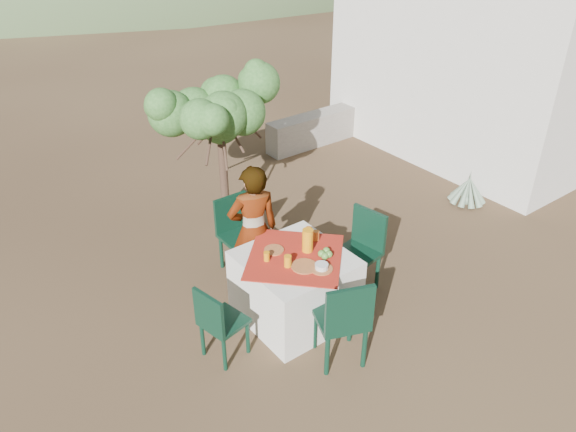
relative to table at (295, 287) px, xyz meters
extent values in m
plane|color=#342317|center=(-0.17, 0.01, -0.38)|extent=(160.00, 160.00, 0.00)
cube|color=white|center=(0.00, 0.00, 0.00)|extent=(1.02, 1.02, 0.75)
cube|color=#9E2D17|center=(0.00, 0.00, 0.38)|extent=(1.30, 1.30, 0.01)
cylinder|color=black|center=(-0.17, 0.87, -0.15)|extent=(0.04, 0.04, 0.45)
cylinder|color=black|center=(0.17, 0.87, -0.15)|extent=(0.04, 0.04, 0.45)
cylinder|color=black|center=(-0.17, 1.21, -0.15)|extent=(0.04, 0.04, 0.45)
cylinder|color=black|center=(0.17, 1.21, -0.15)|extent=(0.04, 0.04, 0.45)
cube|color=black|center=(0.00, 1.04, 0.07)|extent=(0.42, 0.42, 0.04)
cube|color=black|center=(0.00, 1.23, 0.31)|extent=(0.42, 0.04, 0.44)
cylinder|color=black|center=(0.21, -0.64, -0.14)|extent=(0.05, 0.05, 0.49)
cylinder|color=black|center=(-0.14, -0.50, -0.14)|extent=(0.05, 0.05, 0.49)
cylinder|color=black|center=(0.07, -0.98, -0.14)|extent=(0.05, 0.05, 0.49)
cylinder|color=black|center=(-0.27, -0.84, -0.14)|extent=(0.05, 0.05, 0.49)
cube|color=black|center=(-0.03, -0.74, 0.11)|extent=(0.59, 0.59, 0.04)
cube|color=black|center=(-0.11, -0.93, 0.37)|extent=(0.44, 0.21, 0.48)
cylinder|color=black|center=(-0.70, -0.17, -0.18)|extent=(0.04, 0.04, 0.41)
cylinder|color=black|center=(-0.77, 0.14, -0.18)|extent=(0.04, 0.04, 0.41)
cylinder|color=black|center=(-1.00, -0.23, -0.18)|extent=(0.04, 0.04, 0.41)
cylinder|color=black|center=(-1.07, 0.07, -0.18)|extent=(0.04, 0.04, 0.41)
cube|color=black|center=(-0.88, -0.05, 0.03)|extent=(0.45, 0.45, 0.04)
cube|color=black|center=(-1.05, -0.08, 0.24)|extent=(0.11, 0.38, 0.40)
cylinder|color=black|center=(0.63, 0.11, -0.15)|extent=(0.05, 0.05, 0.47)
cylinder|color=black|center=(0.69, -0.24, -0.15)|extent=(0.05, 0.05, 0.47)
cylinder|color=black|center=(0.98, 0.16, -0.15)|extent=(0.05, 0.05, 0.47)
cylinder|color=black|center=(1.03, -0.18, -0.15)|extent=(0.05, 0.05, 0.47)
cube|color=black|center=(0.83, -0.04, 0.09)|extent=(0.50, 0.50, 0.04)
cube|color=black|center=(1.02, -0.01, 0.34)|extent=(0.11, 0.44, 0.46)
imported|color=#8C6651|center=(-0.07, 0.65, 0.39)|extent=(0.64, 0.51, 1.53)
cylinder|color=#442B22|center=(0.54, 2.28, 0.29)|extent=(0.11, 0.11, 1.34)
sphere|color=#295820|center=(0.54, 2.28, 0.96)|extent=(0.57, 0.57, 0.57)
sphere|color=#295820|center=(1.06, 2.28, 1.10)|extent=(0.53, 0.53, 0.53)
sphere|color=#295820|center=(0.06, 2.38, 1.05)|extent=(0.50, 0.50, 0.50)
sphere|color=#295820|center=(0.63, 2.81, 1.15)|extent=(0.52, 0.52, 0.52)
sphere|color=#295820|center=(0.59, 1.80, 1.00)|extent=(0.46, 0.46, 0.46)
sphere|color=gray|center=(3.48, 0.46, -0.34)|extent=(0.17, 0.17, 0.17)
cone|color=gray|center=(3.48, 0.46, -0.12)|extent=(0.10, 0.10, 0.51)
cone|color=gray|center=(3.59, 0.50, -0.18)|extent=(0.30, 0.17, 0.44)
cone|color=gray|center=(3.55, 0.56, -0.18)|extent=(0.23, 0.28, 0.44)
cone|color=gray|center=(3.48, 0.58, -0.18)|extent=(0.10, 0.31, 0.42)
cone|color=gray|center=(3.42, 0.55, -0.18)|extent=(0.23, 0.27, 0.44)
cone|color=gray|center=(3.38, 0.50, -0.18)|extent=(0.31, 0.16, 0.43)
cone|color=gray|center=(3.38, 0.43, -0.18)|extent=(0.30, 0.17, 0.44)
cone|color=gray|center=(3.42, 0.37, -0.18)|extent=(0.23, 0.28, 0.44)
cone|color=gray|center=(3.49, 0.35, -0.18)|extent=(0.10, 0.31, 0.42)
cone|color=gray|center=(3.55, 0.37, -0.18)|extent=(0.23, 0.27, 0.44)
cone|color=gray|center=(3.59, 0.43, -0.18)|extent=(0.31, 0.16, 0.43)
cube|color=beige|center=(5.43, 1.81, 1.12)|extent=(3.20, 4.20, 3.00)
cube|color=gray|center=(3.43, 3.41, -0.10)|extent=(2.60, 0.35, 0.55)
cylinder|color=brown|center=(-0.11, 0.21, 0.39)|extent=(0.20, 0.20, 0.01)
cylinder|color=brown|center=(-0.04, -0.20, 0.39)|extent=(0.26, 0.26, 0.01)
cylinder|color=orange|center=(-0.27, 0.11, 0.43)|extent=(0.06, 0.06, 0.10)
cylinder|color=orange|center=(-0.16, -0.09, 0.44)|extent=(0.07, 0.07, 0.12)
cylinder|color=orange|center=(0.16, 0.01, 0.51)|extent=(0.11, 0.11, 0.25)
cylinder|color=brown|center=(0.07, -0.33, 0.39)|extent=(0.22, 0.22, 0.01)
cylinder|color=silver|center=(0.07, -0.33, 0.42)|extent=(0.13, 0.13, 0.05)
cylinder|color=#BC6421|center=(0.36, 0.11, 0.44)|extent=(0.07, 0.07, 0.11)
cylinder|color=#BC6421|center=(0.35, 0.22, 0.43)|extent=(0.07, 0.07, 0.10)
cube|color=silver|center=(0.22, 0.11, 0.42)|extent=(0.07, 0.05, 0.08)
sphere|color=#508B32|center=(0.21, -0.16, 0.42)|extent=(0.07, 0.07, 0.07)
sphere|color=#508B32|center=(0.28, -0.15, 0.42)|extent=(0.07, 0.07, 0.07)
sphere|color=#508B32|center=(0.26, -0.22, 0.42)|extent=(0.07, 0.07, 0.07)
sphere|color=#508B32|center=(0.21, -0.22, 0.42)|extent=(0.07, 0.07, 0.07)
camera|label=1|loc=(-2.83, -3.65, 3.61)|focal=35.00mm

